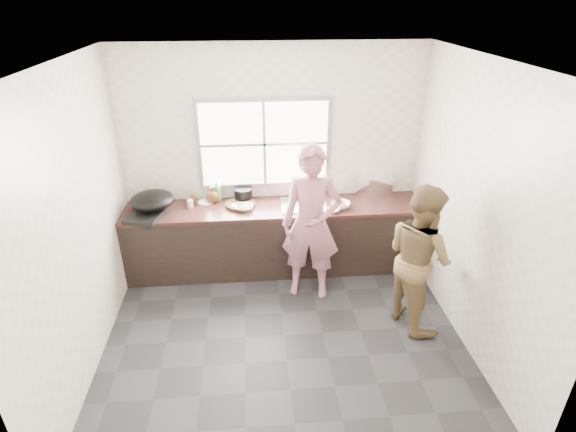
{
  "coord_description": "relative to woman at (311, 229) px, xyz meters",
  "views": [
    {
      "loc": [
        -0.28,
        -3.57,
        3.2
      ],
      "look_at": [
        0.1,
        0.65,
        1.05
      ],
      "focal_mm": 28.0,
      "sensor_mm": 36.0,
      "label": 1
    }
  ],
  "objects": [
    {
      "name": "floor",
      "position": [
        -0.36,
        -0.74,
        -0.84
      ],
      "size": [
        3.6,
        3.2,
        0.01
      ],
      "primitive_type": "cube",
      "color": "#272729",
      "rests_on": "ground"
    },
    {
      "name": "ceiling",
      "position": [
        -0.36,
        -0.74,
        1.87
      ],
      "size": [
        3.6,
        3.2,
        0.01
      ],
      "primitive_type": "cube",
      "color": "silver",
      "rests_on": "wall_back"
    },
    {
      "name": "wall_back",
      "position": [
        -0.36,
        0.87,
        0.51
      ],
      "size": [
        3.6,
        0.01,
        2.7
      ],
      "primitive_type": "cube",
      "color": "beige",
      "rests_on": "ground"
    },
    {
      "name": "wall_left",
      "position": [
        -2.17,
        -0.74,
        0.51
      ],
      "size": [
        0.01,
        3.2,
        2.7
      ],
      "primitive_type": "cube",
      "color": "beige",
      "rests_on": "ground"
    },
    {
      "name": "wall_right",
      "position": [
        1.44,
        -0.74,
        0.51
      ],
      "size": [
        0.01,
        3.2,
        2.7
      ],
      "primitive_type": "cube",
      "color": "beige",
      "rests_on": "ground"
    },
    {
      "name": "wall_front",
      "position": [
        -0.36,
        -2.34,
        0.51
      ],
      "size": [
        3.6,
        0.01,
        2.7
      ],
      "primitive_type": "cube",
      "color": "beige",
      "rests_on": "ground"
    },
    {
      "name": "cabinet",
      "position": [
        -0.36,
        0.55,
        -0.43
      ],
      "size": [
        3.6,
        0.62,
        0.82
      ],
      "primitive_type": "cube",
      "color": "black",
      "rests_on": "floor"
    },
    {
      "name": "countertop",
      "position": [
        -0.36,
        0.55,
        0.0
      ],
      "size": [
        3.6,
        0.64,
        0.04
      ],
      "primitive_type": "cube",
      "color": "#351A15",
      "rests_on": "cabinet"
    },
    {
      "name": "sink",
      "position": [
        -0.01,
        0.55,
        0.03
      ],
      "size": [
        0.55,
        0.45,
        0.02
      ],
      "primitive_type": "cube",
      "color": "silver",
      "rests_on": "countertop"
    },
    {
      "name": "faucet",
      "position": [
        -0.01,
        0.75,
        0.17
      ],
      "size": [
        0.02,
        0.02,
        0.3
      ],
      "primitive_type": "cylinder",
      "color": "silver",
      "rests_on": "countertop"
    },
    {
      "name": "window_frame",
      "position": [
        -0.46,
        0.85,
        0.71
      ],
      "size": [
        1.6,
        0.05,
        1.1
      ],
      "primitive_type": "cube",
      "color": "#9EA0A5",
      "rests_on": "wall_back"
    },
    {
      "name": "window_glazing",
      "position": [
        -0.46,
        0.83,
        0.71
      ],
      "size": [
        1.5,
        0.01,
        1.0
      ],
      "primitive_type": "cube",
      "color": "white",
      "rests_on": "window_frame"
    },
    {
      "name": "woman",
      "position": [
        0.0,
        0.0,
        0.0
      ],
      "size": [
        0.68,
        0.52,
        1.67
      ],
      "primitive_type": "imported",
      "rotation": [
        0.0,
        0.0,
        -0.22
      ],
      "color": "#B96F81",
      "rests_on": "floor"
    },
    {
      "name": "person_side",
      "position": [
        1.02,
        -0.59,
        -0.05
      ],
      "size": [
        0.79,
        0.9,
        1.57
      ],
      "primitive_type": "imported",
      "rotation": [
        0.0,
        0.0,
        1.87
      ],
      "color": "brown",
      "rests_on": "floor"
    },
    {
      "name": "cutting_board",
      "position": [
        -0.78,
        0.61,
        0.04
      ],
      "size": [
        0.38,
        0.38,
        0.04
      ],
      "primitive_type": "cylinder",
      "rotation": [
        0.0,
        0.0,
        -0.05
      ],
      "color": "black",
      "rests_on": "countertop"
    },
    {
      "name": "cleaver",
      "position": [
        -0.8,
        0.56,
        0.07
      ],
      "size": [
        0.19,
        0.12,
        0.01
      ],
      "primitive_type": "cube",
      "rotation": [
        0.0,
        0.0,
        0.2
      ],
      "color": "silver",
      "rests_on": "cutting_board"
    },
    {
      "name": "bowl_mince",
      "position": [
        -0.73,
        0.5,
        0.05
      ],
      "size": [
        0.23,
        0.23,
        0.05
      ],
      "primitive_type": "imported",
      "rotation": [
        0.0,
        0.0,
        -0.1
      ],
      "color": "white",
      "rests_on": "countertop"
    },
    {
      "name": "bowl_crabs",
      "position": [
        0.41,
        0.45,
        0.05
      ],
      "size": [
        0.21,
        0.21,
        0.06
      ],
      "primitive_type": "imported",
      "rotation": [
        0.0,
        0.0,
        -0.17
      ],
      "color": "white",
      "rests_on": "countertop"
    },
    {
      "name": "bowl_held",
      "position": [
        0.31,
        0.34,
        0.05
      ],
      "size": [
        0.23,
        0.23,
        0.06
      ],
      "primitive_type": "imported",
      "rotation": [
        0.0,
        0.0,
        0.32
      ],
      "color": "white",
      "rests_on": "countertop"
    },
    {
      "name": "black_pot",
      "position": [
        -0.74,
        0.76,
        0.1
      ],
      "size": [
        0.25,
        0.25,
        0.16
      ],
      "primitive_type": "cylinder",
      "rotation": [
        0.0,
        0.0,
        -0.14
      ],
      "color": "black",
      "rests_on": "countertop"
    },
    {
      "name": "plate_food",
      "position": [
        -1.19,
        0.74,
        0.03
      ],
      "size": [
        0.25,
        0.25,
        0.02
      ],
      "primitive_type": "cylinder",
      "rotation": [
        0.0,
        0.0,
        -0.4
      ],
      "color": "white",
      "rests_on": "countertop"
    },
    {
      "name": "bottle_green",
      "position": [
        -1.06,
        0.78,
        0.16
      ],
      "size": [
        0.12,
        0.12,
        0.28
      ],
      "primitive_type": "imported",
      "rotation": [
        0.0,
        0.0,
        -0.14
      ],
      "color": "green",
      "rests_on": "countertop"
    },
    {
      "name": "bottle_brown_tall",
      "position": [
        -1.34,
        0.7,
        0.11
      ],
      "size": [
        0.08,
        0.09,
        0.17
      ],
      "primitive_type": "imported",
      "rotation": [
        0.0,
        0.0,
        0.12
      ],
      "color": "#4C3313",
      "rests_on": "countertop"
    },
    {
      "name": "bottle_brown_short",
      "position": [
        -1.12,
        0.74,
        0.12
      ],
      "size": [
        0.16,
        0.16,
        0.19
      ],
      "primitive_type": "imported",
      "rotation": [
        0.0,
        0.0,
        -0.09
      ],
      "color": "#4C2A13",
      "rests_on": "countertop"
    },
    {
      "name": "glass_jar",
      "position": [
        -1.37,
        0.62,
        0.07
      ],
      "size": [
        0.09,
        0.09,
        0.1
      ],
      "primitive_type": "cylinder",
      "rotation": [
        0.0,
        0.0,
        -0.36
      ],
      "color": "silver",
      "rests_on": "countertop"
    },
    {
      "name": "burner",
      "position": [
        -1.87,
        0.36,
        0.05
      ],
      "size": [
        0.45,
        0.45,
        0.06
      ],
      "primitive_type": "cube",
      "rotation": [
        0.0,
        0.0,
        -0.26
      ],
      "color": "black",
      "rests_on": "countertop"
    },
    {
      "name": "wok",
      "position": [
        -1.79,
        0.52,
        0.18
      ],
      "size": [
        0.65,
        0.65,
        0.19
      ],
      "primitive_type": "ellipsoid",
      "rotation": [
        0.0,
        0.0,
        0.39
      ],
      "color": "black",
      "rests_on": "burner"
    },
    {
      "name": "dish_rack",
      "position": [
        0.91,
        0.78,
        0.16
      ],
      "size": [
        0.44,
        0.38,
        0.28
      ],
      "primitive_type": "cube",
      "rotation": [
        0.0,
        0.0,
        0.39
      ],
      "color": "white",
      "rests_on": "countertop"
    },
    {
      "name": "pot_lid_left",
      "position": [
        -1.86,
        0.45,
        0.03
      ],
      "size": [
        0.29,
        0.29,
        0.01
      ],
      "primitive_type": "cylinder",
      "rotation": [
        0.0,
        0.0,
        0.4
      ],
      "color": "silver",
      "rests_on": "countertop"
    },
    {
      "name": "pot_lid_right",
      "position": [
        -1.2,
        0.74,
        0.03
      ],
      "size": [
        0.22,
        0.22,
        0.01
      ],
      "primitive_type": "cylinder",
      "rotation": [
        0.0,
        0.0,
        -0.01
      ],
      "color": "silver",
      "rests_on": "countertop"
    }
  ]
}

